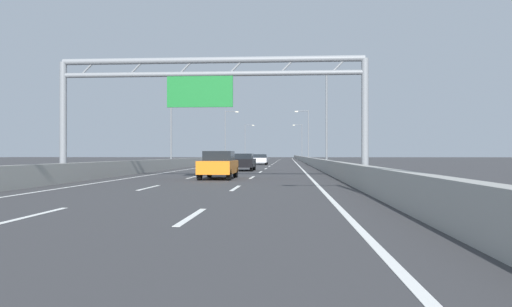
# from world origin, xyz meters

# --- Properties ---
(ground_plane) EXTENTS (260.00, 260.00, 0.00)m
(ground_plane) POSITION_xyz_m (0.00, 100.00, 0.00)
(ground_plane) COLOR #38383A
(lane_dash_left_1) EXTENTS (0.16, 3.00, 0.01)m
(lane_dash_left_1) POSITION_xyz_m (-1.80, 12.50, 0.01)
(lane_dash_left_1) COLOR white
(lane_dash_left_1) RESTS_ON ground_plane
(lane_dash_left_2) EXTENTS (0.16, 3.00, 0.01)m
(lane_dash_left_2) POSITION_xyz_m (-1.80, 21.50, 0.01)
(lane_dash_left_2) COLOR white
(lane_dash_left_2) RESTS_ON ground_plane
(lane_dash_left_3) EXTENTS (0.16, 3.00, 0.01)m
(lane_dash_left_3) POSITION_xyz_m (-1.80, 30.50, 0.01)
(lane_dash_left_3) COLOR white
(lane_dash_left_3) RESTS_ON ground_plane
(lane_dash_left_4) EXTENTS (0.16, 3.00, 0.01)m
(lane_dash_left_4) POSITION_xyz_m (-1.80, 39.50, 0.01)
(lane_dash_left_4) COLOR white
(lane_dash_left_4) RESTS_ON ground_plane
(lane_dash_left_5) EXTENTS (0.16, 3.00, 0.01)m
(lane_dash_left_5) POSITION_xyz_m (-1.80, 48.50, 0.01)
(lane_dash_left_5) COLOR white
(lane_dash_left_5) RESTS_ON ground_plane
(lane_dash_left_6) EXTENTS (0.16, 3.00, 0.01)m
(lane_dash_left_6) POSITION_xyz_m (-1.80, 57.50, 0.01)
(lane_dash_left_6) COLOR white
(lane_dash_left_6) RESTS_ON ground_plane
(lane_dash_left_7) EXTENTS (0.16, 3.00, 0.01)m
(lane_dash_left_7) POSITION_xyz_m (-1.80, 66.50, 0.01)
(lane_dash_left_7) COLOR white
(lane_dash_left_7) RESTS_ON ground_plane
(lane_dash_left_8) EXTENTS (0.16, 3.00, 0.01)m
(lane_dash_left_8) POSITION_xyz_m (-1.80, 75.50, 0.01)
(lane_dash_left_8) COLOR white
(lane_dash_left_8) RESTS_ON ground_plane
(lane_dash_left_9) EXTENTS (0.16, 3.00, 0.01)m
(lane_dash_left_9) POSITION_xyz_m (-1.80, 84.50, 0.01)
(lane_dash_left_9) COLOR white
(lane_dash_left_9) RESTS_ON ground_plane
(lane_dash_left_10) EXTENTS (0.16, 3.00, 0.01)m
(lane_dash_left_10) POSITION_xyz_m (-1.80, 93.50, 0.01)
(lane_dash_left_10) COLOR white
(lane_dash_left_10) RESTS_ON ground_plane
(lane_dash_left_11) EXTENTS (0.16, 3.00, 0.01)m
(lane_dash_left_11) POSITION_xyz_m (-1.80, 102.50, 0.01)
(lane_dash_left_11) COLOR white
(lane_dash_left_11) RESTS_ON ground_plane
(lane_dash_left_12) EXTENTS (0.16, 3.00, 0.01)m
(lane_dash_left_12) POSITION_xyz_m (-1.80, 111.50, 0.01)
(lane_dash_left_12) COLOR white
(lane_dash_left_12) RESTS_ON ground_plane
(lane_dash_left_13) EXTENTS (0.16, 3.00, 0.01)m
(lane_dash_left_13) POSITION_xyz_m (-1.80, 120.50, 0.01)
(lane_dash_left_13) COLOR white
(lane_dash_left_13) RESTS_ON ground_plane
(lane_dash_left_14) EXTENTS (0.16, 3.00, 0.01)m
(lane_dash_left_14) POSITION_xyz_m (-1.80, 129.50, 0.01)
(lane_dash_left_14) COLOR white
(lane_dash_left_14) RESTS_ON ground_plane
(lane_dash_left_15) EXTENTS (0.16, 3.00, 0.01)m
(lane_dash_left_15) POSITION_xyz_m (-1.80, 138.50, 0.01)
(lane_dash_left_15) COLOR white
(lane_dash_left_15) RESTS_ON ground_plane
(lane_dash_left_16) EXTENTS (0.16, 3.00, 0.01)m
(lane_dash_left_16) POSITION_xyz_m (-1.80, 147.50, 0.01)
(lane_dash_left_16) COLOR white
(lane_dash_left_16) RESTS_ON ground_plane
(lane_dash_left_17) EXTENTS (0.16, 3.00, 0.01)m
(lane_dash_left_17) POSITION_xyz_m (-1.80, 156.50, 0.01)
(lane_dash_left_17) COLOR white
(lane_dash_left_17) RESTS_ON ground_plane
(lane_dash_right_1) EXTENTS (0.16, 3.00, 0.01)m
(lane_dash_right_1) POSITION_xyz_m (1.80, 12.50, 0.01)
(lane_dash_right_1) COLOR white
(lane_dash_right_1) RESTS_ON ground_plane
(lane_dash_right_2) EXTENTS (0.16, 3.00, 0.01)m
(lane_dash_right_2) POSITION_xyz_m (1.80, 21.50, 0.01)
(lane_dash_right_2) COLOR white
(lane_dash_right_2) RESTS_ON ground_plane
(lane_dash_right_3) EXTENTS (0.16, 3.00, 0.01)m
(lane_dash_right_3) POSITION_xyz_m (1.80, 30.50, 0.01)
(lane_dash_right_3) COLOR white
(lane_dash_right_3) RESTS_ON ground_plane
(lane_dash_right_4) EXTENTS (0.16, 3.00, 0.01)m
(lane_dash_right_4) POSITION_xyz_m (1.80, 39.50, 0.01)
(lane_dash_right_4) COLOR white
(lane_dash_right_4) RESTS_ON ground_plane
(lane_dash_right_5) EXTENTS (0.16, 3.00, 0.01)m
(lane_dash_right_5) POSITION_xyz_m (1.80, 48.50, 0.01)
(lane_dash_right_5) COLOR white
(lane_dash_right_5) RESTS_ON ground_plane
(lane_dash_right_6) EXTENTS (0.16, 3.00, 0.01)m
(lane_dash_right_6) POSITION_xyz_m (1.80, 57.50, 0.01)
(lane_dash_right_6) COLOR white
(lane_dash_right_6) RESTS_ON ground_plane
(lane_dash_right_7) EXTENTS (0.16, 3.00, 0.01)m
(lane_dash_right_7) POSITION_xyz_m (1.80, 66.50, 0.01)
(lane_dash_right_7) COLOR white
(lane_dash_right_7) RESTS_ON ground_plane
(lane_dash_right_8) EXTENTS (0.16, 3.00, 0.01)m
(lane_dash_right_8) POSITION_xyz_m (1.80, 75.50, 0.01)
(lane_dash_right_8) COLOR white
(lane_dash_right_8) RESTS_ON ground_plane
(lane_dash_right_9) EXTENTS (0.16, 3.00, 0.01)m
(lane_dash_right_9) POSITION_xyz_m (1.80, 84.50, 0.01)
(lane_dash_right_9) COLOR white
(lane_dash_right_9) RESTS_ON ground_plane
(lane_dash_right_10) EXTENTS (0.16, 3.00, 0.01)m
(lane_dash_right_10) POSITION_xyz_m (1.80, 93.50, 0.01)
(lane_dash_right_10) COLOR white
(lane_dash_right_10) RESTS_ON ground_plane
(lane_dash_right_11) EXTENTS (0.16, 3.00, 0.01)m
(lane_dash_right_11) POSITION_xyz_m (1.80, 102.50, 0.01)
(lane_dash_right_11) COLOR white
(lane_dash_right_11) RESTS_ON ground_plane
(lane_dash_right_12) EXTENTS (0.16, 3.00, 0.01)m
(lane_dash_right_12) POSITION_xyz_m (1.80, 111.50, 0.01)
(lane_dash_right_12) COLOR white
(lane_dash_right_12) RESTS_ON ground_plane
(lane_dash_right_13) EXTENTS (0.16, 3.00, 0.01)m
(lane_dash_right_13) POSITION_xyz_m (1.80, 120.50, 0.01)
(lane_dash_right_13) COLOR white
(lane_dash_right_13) RESTS_ON ground_plane
(lane_dash_right_14) EXTENTS (0.16, 3.00, 0.01)m
(lane_dash_right_14) POSITION_xyz_m (1.80, 129.50, 0.01)
(lane_dash_right_14) COLOR white
(lane_dash_right_14) RESTS_ON ground_plane
(lane_dash_right_15) EXTENTS (0.16, 3.00, 0.01)m
(lane_dash_right_15) POSITION_xyz_m (1.80, 138.50, 0.01)
(lane_dash_right_15) COLOR white
(lane_dash_right_15) RESTS_ON ground_plane
(lane_dash_right_16) EXTENTS (0.16, 3.00, 0.01)m
(lane_dash_right_16) POSITION_xyz_m (1.80, 147.50, 0.01)
(lane_dash_right_16) COLOR white
(lane_dash_right_16) RESTS_ON ground_plane
(lane_dash_right_17) EXTENTS (0.16, 3.00, 0.01)m
(lane_dash_right_17) POSITION_xyz_m (1.80, 156.50, 0.01)
(lane_dash_right_17) COLOR white
(lane_dash_right_17) RESTS_ON ground_plane
(edge_line_left) EXTENTS (0.16, 176.00, 0.01)m
(edge_line_left) POSITION_xyz_m (-5.25, 88.00, 0.01)
(edge_line_left) COLOR white
(edge_line_left) RESTS_ON ground_plane
(edge_line_right) EXTENTS (0.16, 176.00, 0.01)m
(edge_line_right) POSITION_xyz_m (5.25, 88.00, 0.01)
(edge_line_right) COLOR white
(edge_line_right) RESTS_ON ground_plane
(barrier_left) EXTENTS (0.45, 220.00, 0.95)m
(barrier_left) POSITION_xyz_m (-6.90, 110.00, 0.47)
(barrier_left) COLOR #9E9E99
(barrier_left) RESTS_ON ground_plane
(barrier_right) EXTENTS (0.45, 220.00, 0.95)m
(barrier_right) POSITION_xyz_m (6.90, 110.00, 0.47)
(barrier_right) COLOR #9E9E99
(barrier_right) RESTS_ON ground_plane
(sign_gantry) EXTENTS (15.92, 0.36, 6.36)m
(sign_gantry) POSITION_xyz_m (-0.08, 26.36, 4.83)
(sign_gantry) COLOR gray
(sign_gantry) RESTS_ON ground_plane
(streetlamp_left_mid) EXTENTS (2.58, 0.28, 9.50)m
(streetlamp_left_mid) POSITION_xyz_m (-7.47, 49.31, 5.40)
(streetlamp_left_mid) COLOR slate
(streetlamp_left_mid) RESTS_ON ground_plane
(streetlamp_right_mid) EXTENTS (2.58, 0.28, 9.50)m
(streetlamp_right_mid) POSITION_xyz_m (7.47, 49.31, 5.40)
(streetlamp_right_mid) COLOR slate
(streetlamp_right_mid) RESTS_ON ground_plane
(streetlamp_left_far) EXTENTS (2.58, 0.28, 9.50)m
(streetlamp_left_far) POSITION_xyz_m (-7.47, 90.88, 5.40)
(streetlamp_left_far) COLOR slate
(streetlamp_left_far) RESTS_ON ground_plane
(streetlamp_right_far) EXTENTS (2.58, 0.28, 9.50)m
(streetlamp_right_far) POSITION_xyz_m (7.47, 90.88, 5.40)
(streetlamp_right_far) COLOR slate
(streetlamp_right_far) RESTS_ON ground_plane
(streetlamp_left_distant) EXTENTS (2.58, 0.28, 9.50)m
(streetlamp_left_distant) POSITION_xyz_m (-7.47, 132.45, 5.40)
(streetlamp_left_distant) COLOR slate
(streetlamp_left_distant) RESTS_ON ground_plane
(streetlamp_right_distant) EXTENTS (2.58, 0.28, 9.50)m
(streetlamp_right_distant) POSITION_xyz_m (7.47, 132.45, 5.40)
(streetlamp_right_distant) COLOR slate
(streetlamp_right_distant) RESTS_ON ground_plane
(black_car) EXTENTS (1.79, 4.46, 1.45)m
(black_car) POSITION_xyz_m (0.20, 42.31, 0.76)
(black_car) COLOR black
(black_car) RESTS_ON ground_plane
(orange_car) EXTENTS (1.79, 4.35, 1.57)m
(orange_car) POSITION_xyz_m (0.02, 28.96, 0.79)
(orange_car) COLOR orange
(orange_car) RESTS_ON ground_plane
(green_car) EXTENTS (1.83, 4.37, 1.51)m
(green_car) POSITION_xyz_m (-3.48, 87.93, 0.77)
(green_car) COLOR #1E7A38
(green_car) RESTS_ON ground_plane
(white_car) EXTENTS (1.89, 4.58, 1.40)m
(white_car) POSITION_xyz_m (0.25, 65.78, 0.72)
(white_car) COLOR silver
(white_car) RESTS_ON ground_plane
(blue_car) EXTENTS (1.85, 4.25, 1.49)m
(blue_car) POSITION_xyz_m (-3.54, 95.75, 0.76)
(blue_car) COLOR #2347AD
(blue_car) RESTS_ON ground_plane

